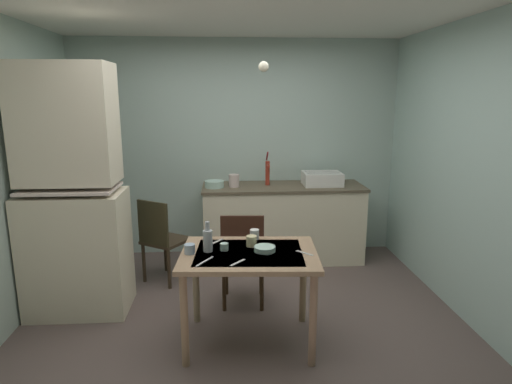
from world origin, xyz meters
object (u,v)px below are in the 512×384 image
object	(u,v)px
hutch_cabinet	(73,201)
dining_table	(249,265)
mug_tall	(224,247)
sink_basin	(322,178)
chair_by_counter	(162,238)
glass_bottle	(208,240)
mixing_bowl_counter	(214,184)
serving_bowl_wide	(265,249)
hand_pump	(268,171)
chair_far_side	(243,257)

from	to	relation	value
hutch_cabinet	dining_table	size ratio (longest dim) A/B	2.02
mug_tall	hutch_cabinet	bearing A→B (deg)	155.96
sink_basin	chair_by_counter	size ratio (longest dim) A/B	0.49
mug_tall	glass_bottle	xyz separation A→B (m)	(-0.12, -0.02, 0.06)
sink_basin	chair_by_counter	world-z (taller)	sink_basin
dining_table	glass_bottle	distance (m)	0.37
sink_basin	dining_table	size ratio (longest dim) A/B	0.41
sink_basin	mixing_bowl_counter	size ratio (longest dim) A/B	2.05
dining_table	serving_bowl_wide	world-z (taller)	serving_bowl_wide
mixing_bowl_counter	serving_bowl_wide	xyz separation A→B (m)	(0.42, -1.71, -0.16)
hand_pump	glass_bottle	bearing A→B (deg)	-109.48
hand_pump	chair_by_counter	world-z (taller)	hand_pump
dining_table	serving_bowl_wide	distance (m)	0.18
hand_pump	serving_bowl_wide	size ratio (longest dim) A/B	2.37
mug_tall	glass_bottle	world-z (taller)	glass_bottle
sink_basin	hand_pump	bearing A→B (deg)	175.92
serving_bowl_wide	glass_bottle	world-z (taller)	glass_bottle
dining_table	chair_far_side	world-z (taller)	chair_far_side
hutch_cabinet	mug_tall	xyz separation A→B (m)	(1.31, -0.59, -0.24)
dining_table	mixing_bowl_counter	bearing A→B (deg)	99.89
hand_pump	glass_bottle	distance (m)	1.89
dining_table	chair_far_side	size ratio (longest dim) A/B	1.20
mixing_bowl_counter	hand_pump	bearing A→B (deg)	8.81
chair_far_side	glass_bottle	xyz separation A→B (m)	(-0.29, -0.57, 0.36)
serving_bowl_wide	glass_bottle	bearing A→B (deg)	176.34
mug_tall	dining_table	bearing A→B (deg)	-16.83
serving_bowl_wide	chair_by_counter	bearing A→B (deg)	128.98
hutch_cabinet	dining_table	bearing A→B (deg)	-23.18
sink_basin	mug_tall	size ratio (longest dim) A/B	6.85
hand_pump	dining_table	distance (m)	1.89
hutch_cabinet	chair_far_side	bearing A→B (deg)	-1.27
mixing_bowl_counter	hutch_cabinet	bearing A→B (deg)	-138.10
chair_far_side	chair_by_counter	xyz separation A→B (m)	(-0.82, 0.59, -0.01)
chair_by_counter	serving_bowl_wide	bearing A→B (deg)	-51.02
hutch_cabinet	glass_bottle	size ratio (longest dim) A/B	9.28
serving_bowl_wide	glass_bottle	size ratio (longest dim) A/B	0.70
hutch_cabinet	glass_bottle	world-z (taller)	hutch_cabinet
chair_by_counter	mug_tall	distance (m)	1.35
hand_pump	chair_far_side	world-z (taller)	hand_pump
hutch_cabinet	mixing_bowl_counter	bearing A→B (deg)	41.90
dining_table	chair_far_side	xyz separation A→B (m)	(-0.02, 0.61, -0.16)
mug_tall	glass_bottle	bearing A→B (deg)	-172.79
hand_pump	glass_bottle	world-z (taller)	hand_pump
dining_table	chair_far_side	distance (m)	0.63
chair_far_side	mug_tall	size ratio (longest dim) A/B	14.06
sink_basin	dining_table	xyz separation A→B (m)	(-0.95, -1.77, -0.33)
hutch_cabinet	chair_by_counter	world-z (taller)	hutch_cabinet
mug_tall	glass_bottle	distance (m)	0.14
chair_by_counter	glass_bottle	bearing A→B (deg)	-65.56
mug_tall	chair_far_side	bearing A→B (deg)	73.36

